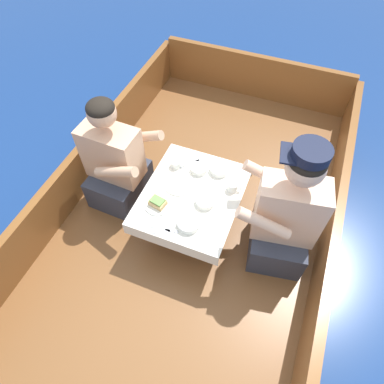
{
  "coord_description": "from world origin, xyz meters",
  "views": [
    {
      "loc": [
        0.51,
        -1.24,
        2.57
      ],
      "look_at": [
        0.0,
        0.06,
        0.75
      ],
      "focal_mm": 32.0,
      "sensor_mm": 36.0,
      "label": 1
    }
  ],
  "objects_px": {
    "sandwich": "(158,202)",
    "coffee_cup_port": "(233,186)",
    "person_port": "(116,164)",
    "person_starboard": "(286,216)",
    "coffee_cup_starboard": "(176,164)"
  },
  "relations": [
    {
      "from": "sandwich",
      "to": "coffee_cup_port",
      "type": "xyz_separation_m",
      "value": [
        0.42,
        0.31,
        -0.0
      ]
    },
    {
      "from": "person_port",
      "to": "coffee_cup_starboard",
      "type": "relative_size",
      "value": 9.07
    },
    {
      "from": "person_starboard",
      "to": "coffee_cup_starboard",
      "type": "height_order",
      "value": "person_starboard"
    },
    {
      "from": "person_port",
      "to": "sandwich",
      "type": "height_order",
      "value": "person_port"
    },
    {
      "from": "person_starboard",
      "to": "coffee_cup_port",
      "type": "distance_m",
      "value": 0.4
    },
    {
      "from": "person_starboard",
      "to": "sandwich",
      "type": "xyz_separation_m",
      "value": [
        -0.8,
        -0.19,
        -0.02
      ]
    },
    {
      "from": "person_starboard",
      "to": "person_port",
      "type": "bearing_deg",
      "value": -11.47
    },
    {
      "from": "coffee_cup_port",
      "to": "coffee_cup_starboard",
      "type": "bearing_deg",
      "value": 173.11
    },
    {
      "from": "person_starboard",
      "to": "sandwich",
      "type": "distance_m",
      "value": 0.82
    },
    {
      "from": "sandwich",
      "to": "person_starboard",
      "type": "bearing_deg",
      "value": 13.25
    },
    {
      "from": "sandwich",
      "to": "coffee_cup_port",
      "type": "bearing_deg",
      "value": 36.49
    },
    {
      "from": "sandwich",
      "to": "coffee_cup_port",
      "type": "relative_size",
      "value": 1.21
    },
    {
      "from": "person_starboard",
      "to": "coffee_cup_port",
      "type": "height_order",
      "value": "person_starboard"
    },
    {
      "from": "person_port",
      "to": "person_starboard",
      "type": "height_order",
      "value": "person_starboard"
    },
    {
      "from": "person_starboard",
      "to": "sandwich",
      "type": "height_order",
      "value": "person_starboard"
    }
  ]
}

